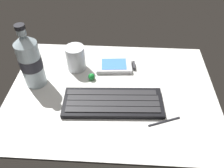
# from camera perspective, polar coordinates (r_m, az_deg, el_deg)

# --- Properties ---
(ground_plane) EXTENTS (0.64, 0.48, 0.03)m
(ground_plane) POSITION_cam_1_polar(r_m,az_deg,el_deg) (0.72, -0.01, -2.40)
(ground_plane) COLOR silver
(keyboard) EXTENTS (0.30, 0.12, 0.02)m
(keyboard) POSITION_cam_1_polar(r_m,az_deg,el_deg) (0.67, 0.23, -4.60)
(keyboard) COLOR black
(keyboard) RESTS_ON ground_plane
(handheld_device) EXTENTS (0.13, 0.09, 0.02)m
(handheld_device) POSITION_cam_1_polar(r_m,az_deg,el_deg) (0.80, 0.97, 4.58)
(handheld_device) COLOR silver
(handheld_device) RESTS_ON ground_plane
(juice_cup) EXTENTS (0.06, 0.06, 0.09)m
(juice_cup) POSITION_cam_1_polar(r_m,az_deg,el_deg) (0.78, -8.97, 6.20)
(juice_cup) COLOR silver
(juice_cup) RESTS_ON ground_plane
(water_bottle) EXTENTS (0.07, 0.07, 0.21)m
(water_bottle) POSITION_cam_1_polar(r_m,az_deg,el_deg) (0.73, -19.66, 5.53)
(water_bottle) COLOR silver
(water_bottle) RESTS_ON ground_plane
(trackball_mouse) EXTENTS (0.02, 0.02, 0.02)m
(trackball_mouse) POSITION_cam_1_polar(r_m,az_deg,el_deg) (0.75, -5.12, 1.83)
(trackball_mouse) COLOR #198C33
(trackball_mouse) RESTS_ON ground_plane
(stylus_pen) EXTENTS (0.09, 0.04, 0.01)m
(stylus_pen) POSITION_cam_1_polar(r_m,az_deg,el_deg) (0.65, 12.85, -8.97)
(stylus_pen) COLOR #26262B
(stylus_pen) RESTS_ON ground_plane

